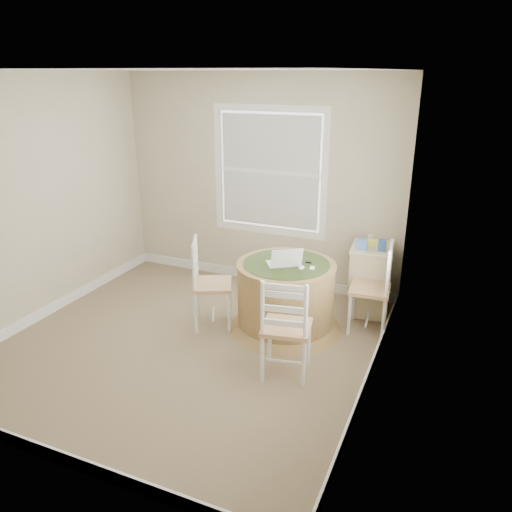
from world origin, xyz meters
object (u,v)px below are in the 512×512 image
at_px(chair_left, 212,284).
at_px(corner_chest, 369,279).
at_px(round_table, 286,293).
at_px(chair_right, 370,288).
at_px(laptop, 284,262).
at_px(chair_near, 287,327).

distance_m(chair_left, corner_chest, 1.78).
bearing_deg(round_table, chair_right, 7.86).
relative_size(round_table, chair_left, 1.27).
xyz_separation_m(round_table, chair_right, (0.82, 0.30, 0.07)).
distance_m(chair_right, laptop, 0.94).
distance_m(round_table, chair_right, 0.87).
relative_size(chair_left, chair_near, 1.00).
bearing_deg(laptop, chair_right, 168.67).
xyz_separation_m(chair_left, chair_right, (1.56, 0.55, 0.00)).
height_order(round_table, chair_right, chair_right).
bearing_deg(chair_right, laptop, -71.88).
distance_m(chair_near, chair_right, 1.23).
bearing_deg(chair_right, round_table, -74.94).
bearing_deg(round_table, chair_near, -82.15).
xyz_separation_m(chair_left, laptop, (0.73, 0.19, 0.29)).
relative_size(round_table, chair_near, 1.27).
bearing_deg(corner_chest, chair_right, -84.00).
bearing_deg(chair_near, corner_chest, -115.24).
bearing_deg(chair_near, chair_left, -39.63).
xyz_separation_m(chair_left, corner_chest, (1.46, 1.02, -0.09)).
relative_size(chair_near, laptop, 2.24).
bearing_deg(chair_left, round_table, -97.88).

